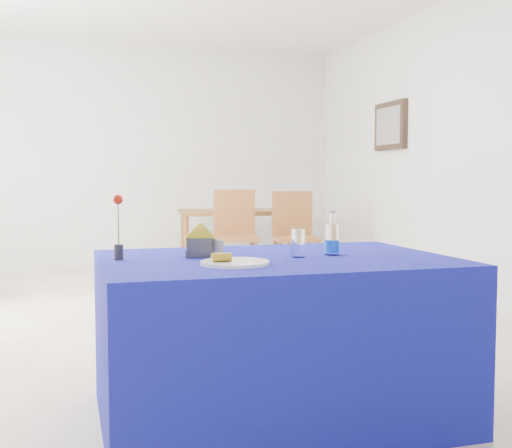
% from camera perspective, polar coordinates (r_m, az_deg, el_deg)
% --- Properties ---
extents(floor, '(7.00, 7.00, 0.00)m').
position_cam_1_polar(floor, '(4.93, -5.31, -9.18)').
color(floor, beige).
rests_on(floor, ground).
extents(room_shell, '(7.00, 7.00, 7.00)m').
position_cam_1_polar(room_shell, '(4.84, -5.45, 11.42)').
color(room_shell, silver).
rests_on(room_shell, ground).
extents(picture_frame, '(0.06, 0.64, 0.52)m').
position_cam_1_polar(picture_frame, '(7.19, 11.88, 8.53)').
color(picture_frame, black).
rests_on(picture_frame, room_shell).
extents(picture_art, '(0.02, 0.52, 0.40)m').
position_cam_1_polar(picture_art, '(7.18, 11.70, 8.54)').
color(picture_art, '#998C66').
rests_on(picture_art, room_shell).
extents(plate, '(0.30, 0.30, 0.01)m').
position_cam_1_polar(plate, '(2.73, -1.90, -3.46)').
color(plate, white).
rests_on(plate, blue_table).
extents(drinking_glass, '(0.06, 0.06, 0.13)m').
position_cam_1_polar(drinking_glass, '(2.99, 3.77, -1.70)').
color(drinking_glass, white).
rests_on(drinking_glass, blue_table).
extents(salt_shaker, '(0.03, 0.03, 0.08)m').
position_cam_1_polar(salt_shaker, '(2.94, -3.20, -2.25)').
color(salt_shaker, slate).
rests_on(salt_shaker, blue_table).
extents(pepper_shaker, '(0.03, 0.03, 0.08)m').
position_cam_1_polar(pepper_shaker, '(3.02, -3.77, -2.08)').
color(pepper_shaker, '#5E5E63').
rests_on(pepper_shaker, blue_table).
extents(blue_table, '(1.60, 1.10, 0.76)m').
position_cam_1_polar(blue_table, '(3.06, 1.74, -10.04)').
color(blue_table, '#101298').
rests_on(blue_table, floor).
extents(water_bottle, '(0.07, 0.07, 0.21)m').
position_cam_1_polar(water_bottle, '(3.09, 6.77, -1.42)').
color(water_bottle, white).
rests_on(water_bottle, blue_table).
extents(napkin_holder, '(0.15, 0.08, 0.16)m').
position_cam_1_polar(napkin_holder, '(2.99, -5.05, -2.03)').
color(napkin_holder, '#37363B').
rests_on(napkin_holder, blue_table).
extents(rose_vase, '(0.04, 0.04, 0.29)m').
position_cam_1_polar(rose_vase, '(2.93, -12.13, -0.48)').
color(rose_vase, '#26262B').
rests_on(rose_vase, blue_table).
extents(oak_table, '(1.41, 1.00, 0.76)m').
position_cam_1_polar(oak_table, '(7.66, -1.90, 0.67)').
color(oak_table, brown).
rests_on(oak_table, floor).
extents(chair_bg_left, '(0.52, 0.52, 1.01)m').
position_cam_1_polar(chair_bg_left, '(6.87, -1.86, -0.50)').
color(chair_bg_left, '#98582C').
rests_on(chair_bg_left, floor).
extents(chair_bg_right, '(0.50, 0.50, 0.99)m').
position_cam_1_polar(chair_bg_right, '(6.90, 3.41, -0.57)').
color(chair_bg_right, '#98582C').
rests_on(chair_bg_right, floor).
extents(banana_pieces, '(0.08, 0.04, 0.04)m').
position_cam_1_polar(banana_pieces, '(2.71, -3.06, -2.97)').
color(banana_pieces, yellow).
rests_on(banana_pieces, plate).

